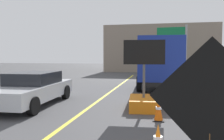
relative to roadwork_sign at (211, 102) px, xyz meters
The scene contains 8 objects.
lane_center_stripe 5.04m from the roadwork_sign, 135.35° to the left, with size 0.14×36.00×0.01m, color yellow.
roadwork_sign is the anchor object (origin of this frame).
arrow_board_trailer 6.03m from the roadwork_sign, 102.21° to the left, with size 1.60×1.89×2.70m.
box_truck 12.18m from the roadwork_sign, 93.54° to the left, with size 2.90×7.12×3.15m.
pickup_car 8.25m from the roadwork_sign, 136.69° to the left, with size 2.22×4.86×1.38m.
highway_guide_sign 19.54m from the roadwork_sign, 87.18° to the left, with size 2.78×0.33×5.00m.
far_building_block 30.12m from the roadwork_sign, 91.30° to the left, with size 14.15×8.85×6.02m, color gray.
traffic_cone_mid_lane 4.43m from the roadwork_sign, 99.13° to the left, with size 0.36×0.36×0.72m.
Camera 1 is at (2.77, -0.60, 2.08)m, focal length 36.99 mm.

